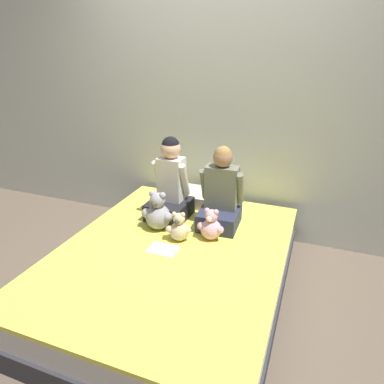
{
  "coord_description": "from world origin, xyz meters",
  "views": [
    {
      "loc": [
        0.87,
        -1.89,
        1.69
      ],
      "look_at": [
        0.0,
        0.4,
        0.65
      ],
      "focal_mm": 32.0,
      "sensor_mm": 36.0,
      "label": 1
    }
  ],
  "objects_px": {
    "pillow_at_headboard": "(208,199)",
    "child_on_left": "(170,186)",
    "bed": "(172,271)",
    "teddy_bear_held_by_left_child": "(158,213)",
    "teddy_bear_held_by_right_child": "(211,226)",
    "child_on_right": "(221,196)",
    "sign_card": "(163,249)",
    "teddy_bear_between_children": "(179,228)"
  },
  "relations": [
    {
      "from": "teddy_bear_between_children",
      "to": "sign_card",
      "type": "xyz_separation_m",
      "value": [
        -0.05,
        -0.16,
        -0.09
      ]
    },
    {
      "from": "child_on_left",
      "to": "teddy_bear_held_by_right_child",
      "type": "xyz_separation_m",
      "value": [
        0.43,
        -0.24,
        -0.16
      ]
    },
    {
      "from": "teddy_bear_between_children",
      "to": "child_on_right",
      "type": "bearing_deg",
      "value": 45.45
    },
    {
      "from": "child_on_right",
      "to": "teddy_bear_held_by_left_child",
      "type": "bearing_deg",
      "value": -153.58
    },
    {
      "from": "teddy_bear_held_by_right_child",
      "to": "sign_card",
      "type": "bearing_deg",
      "value": -132.93
    },
    {
      "from": "child_on_left",
      "to": "child_on_right",
      "type": "bearing_deg",
      "value": 2.67
    },
    {
      "from": "child_on_left",
      "to": "teddy_bear_held_by_left_child",
      "type": "relative_size",
      "value": 2.15
    },
    {
      "from": "teddy_bear_held_by_left_child",
      "to": "pillow_at_headboard",
      "type": "xyz_separation_m",
      "value": [
        0.22,
        0.56,
        -0.08
      ]
    },
    {
      "from": "bed",
      "to": "teddy_bear_between_children",
      "type": "height_order",
      "value": "teddy_bear_between_children"
    },
    {
      "from": "pillow_at_headboard",
      "to": "child_on_left",
      "type": "bearing_deg",
      "value": -124.28
    },
    {
      "from": "pillow_at_headboard",
      "to": "sign_card",
      "type": "height_order",
      "value": "pillow_at_headboard"
    },
    {
      "from": "bed",
      "to": "teddy_bear_held_by_left_child",
      "type": "xyz_separation_m",
      "value": [
        -0.22,
        0.24,
        0.32
      ]
    },
    {
      "from": "bed",
      "to": "teddy_bear_held_by_left_child",
      "type": "height_order",
      "value": "teddy_bear_held_by_left_child"
    },
    {
      "from": "bed",
      "to": "teddy_bear_held_by_left_child",
      "type": "bearing_deg",
      "value": 132.86
    },
    {
      "from": "child_on_left",
      "to": "pillow_at_headboard",
      "type": "relative_size",
      "value": 1.37
    },
    {
      "from": "teddy_bear_between_children",
      "to": "pillow_at_headboard",
      "type": "xyz_separation_m",
      "value": [
        0.0,
        0.67,
        -0.04
      ]
    },
    {
      "from": "teddy_bear_held_by_left_child",
      "to": "child_on_left",
      "type": "bearing_deg",
      "value": 91.41
    },
    {
      "from": "child_on_right",
      "to": "teddy_bear_held_by_right_child",
      "type": "height_order",
      "value": "child_on_right"
    },
    {
      "from": "bed",
      "to": "teddy_bear_held_by_left_child",
      "type": "distance_m",
      "value": 0.46
    },
    {
      "from": "child_on_left",
      "to": "teddy_bear_held_by_right_child",
      "type": "height_order",
      "value": "child_on_left"
    },
    {
      "from": "teddy_bear_between_children",
      "to": "sign_card",
      "type": "distance_m",
      "value": 0.2
    },
    {
      "from": "teddy_bear_held_by_right_child",
      "to": "pillow_at_headboard",
      "type": "bearing_deg",
      "value": 113.03
    },
    {
      "from": "bed",
      "to": "child_on_left",
      "type": "relative_size",
      "value": 2.93
    },
    {
      "from": "teddy_bear_held_by_left_child",
      "to": "child_on_right",
      "type": "bearing_deg",
      "value": 30.83
    },
    {
      "from": "teddy_bear_between_children",
      "to": "pillow_at_headboard",
      "type": "relative_size",
      "value": 0.46
    },
    {
      "from": "child_on_right",
      "to": "sign_card",
      "type": "height_order",
      "value": "child_on_right"
    },
    {
      "from": "teddy_bear_held_by_right_child",
      "to": "sign_card",
      "type": "relative_size",
      "value": 1.17
    },
    {
      "from": "child_on_right",
      "to": "teddy_bear_between_children",
      "type": "distance_m",
      "value": 0.43
    },
    {
      "from": "teddy_bear_between_children",
      "to": "sign_card",
      "type": "height_order",
      "value": "teddy_bear_between_children"
    },
    {
      "from": "sign_card",
      "to": "bed",
      "type": "bearing_deg",
      "value": 27.54
    },
    {
      "from": "teddy_bear_held_by_left_child",
      "to": "teddy_bear_between_children",
      "type": "xyz_separation_m",
      "value": [
        0.22,
        -0.1,
        -0.04
      ]
    },
    {
      "from": "pillow_at_headboard",
      "to": "sign_card",
      "type": "xyz_separation_m",
      "value": [
        -0.06,
        -0.83,
        -0.05
      ]
    },
    {
      "from": "child_on_right",
      "to": "pillow_at_headboard",
      "type": "distance_m",
      "value": 0.43
    },
    {
      "from": "child_on_right",
      "to": "teddy_bear_held_by_right_child",
      "type": "distance_m",
      "value": 0.28
    },
    {
      "from": "child_on_right",
      "to": "sign_card",
      "type": "xyz_separation_m",
      "value": [
        -0.27,
        -0.51,
        -0.25
      ]
    },
    {
      "from": "sign_card",
      "to": "child_on_right",
      "type": "bearing_deg",
      "value": 62.34
    },
    {
      "from": "bed",
      "to": "child_on_right",
      "type": "height_order",
      "value": "child_on_right"
    },
    {
      "from": "bed",
      "to": "child_on_right",
      "type": "distance_m",
      "value": 0.68
    },
    {
      "from": "teddy_bear_held_by_right_child",
      "to": "teddy_bear_between_children",
      "type": "distance_m",
      "value": 0.24
    },
    {
      "from": "teddy_bear_held_by_right_child",
      "to": "pillow_at_headboard",
      "type": "height_order",
      "value": "teddy_bear_held_by_right_child"
    },
    {
      "from": "sign_card",
      "to": "teddy_bear_held_by_right_child",
      "type": "bearing_deg",
      "value": 44.59
    },
    {
      "from": "teddy_bear_held_by_left_child",
      "to": "teddy_bear_between_children",
      "type": "distance_m",
      "value": 0.24
    }
  ]
}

